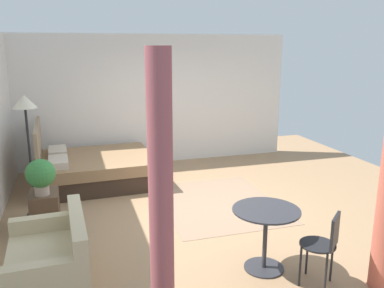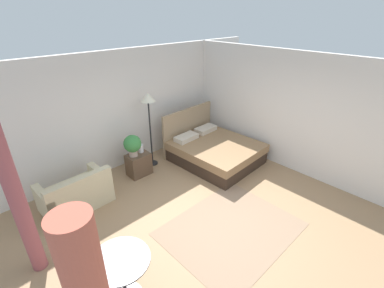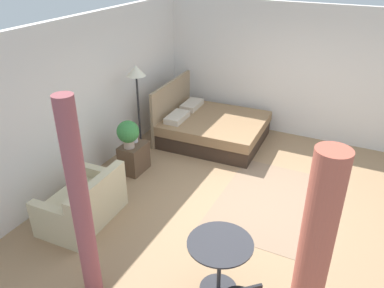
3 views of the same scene
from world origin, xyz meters
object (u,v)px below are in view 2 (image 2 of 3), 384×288
vase (141,148)px  balcony_table (122,271)px  floor_lamp (148,104)px  bed (214,150)px  couch (76,194)px  nightstand (139,164)px  potted_plant (132,144)px

vase → balcony_table: (-1.97, -2.49, -0.11)m
vase → balcony_table: bearing=-128.4°
floor_lamp → bed: bearing=-37.4°
bed → couch: bed is taller
nightstand → floor_lamp: floor_lamp is taller
couch → nightstand: couch is taller
bed → nightstand: bed is taller
couch → potted_plant: bearing=5.9°
bed → couch: (-3.27, 0.62, -0.01)m
nightstand → balcony_table: bearing=-127.2°
bed → couch: bearing=169.3°
nightstand → bed: bearing=-23.4°
nightstand → potted_plant: potted_plant is taller
floor_lamp → couch: bearing=-171.1°
floor_lamp → balcony_table: 3.69m
floor_lamp → balcony_table: (-2.37, -2.63, -1.05)m
nightstand → balcony_table: 3.08m
vase → couch: bearing=-173.7°
bed → balcony_table: size_ratio=2.75×
couch → vase: couch is taller
potted_plant → vase: size_ratio=2.65×
vase → floor_lamp: bearing=19.3°
vase → potted_plant: bearing=-170.9°
vase → balcony_table: 3.18m
floor_lamp → nightstand: bearing=-160.4°
bed → nightstand: (-1.75, 0.76, -0.02)m
balcony_table → bed: bearing=25.1°
couch → potted_plant: (1.43, 0.15, 0.54)m
potted_plant → vase: (0.22, 0.04, -0.19)m
potted_plant → vase: potted_plant is taller
bed → nightstand: 1.91m
floor_lamp → potted_plant: bearing=-164.3°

